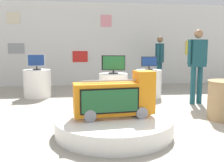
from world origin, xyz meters
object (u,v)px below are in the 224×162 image
Objects in this scene: main_display_pedestal at (114,125)px; shopper_browsing_rear at (197,61)px; tv_on_left_rear at (113,64)px; display_pedestal_right_rear at (149,84)px; display_pedestal_center_rear at (37,83)px; novelty_firetruck_tv at (116,98)px; tv_on_center_rear at (36,61)px; display_pedestal_left_rear at (113,90)px; tv_on_right_rear at (149,63)px; shopper_browsing_near_truck at (160,58)px.

shopper_browsing_rear is at bearing 39.58° from main_display_pedestal.
main_display_pedestal is at bearing -97.10° from tv_on_left_rear.
display_pedestal_center_rear is at bearing 172.31° from display_pedestal_right_rear.
tv_on_left_rear is at bearing 178.27° from shopper_browsing_rear.
display_pedestal_center_rear is at bearing 147.11° from tv_on_left_rear.
novelty_firetruck_tv is 2.86× the size of tv_on_center_rear.
display_pedestal_left_rear is (0.21, 1.88, -0.18)m from novelty_firetruck_tv.
main_display_pedestal is 4.36× the size of tv_on_right_rear.
tv_on_center_rear is (-1.89, 1.22, 0.00)m from tv_on_left_rear.
display_pedestal_right_rear is at bearing 64.48° from main_display_pedestal.
tv_on_left_rear is (0.00, -0.00, 0.59)m from display_pedestal_left_rear.
display_pedestal_left_rear is 1.41× the size of tv_on_left_rear.
shopper_browsing_near_truck is at bearing 52.23° from display_pedestal_left_rear.
main_display_pedestal is 3.61m from tv_on_center_rear.
display_pedestal_left_rear is at bearing -127.77° from shopper_browsing_near_truck.
display_pedestal_center_rear is 1.77× the size of tv_on_right_rear.
novelty_firetruck_tv is at bearing -9.86° from main_display_pedestal.
display_pedestal_right_rear is 0.43× the size of shopper_browsing_rear.
tv_on_left_rear is at bearing 83.70° from novelty_firetruck_tv.
main_display_pedestal is 2.47× the size of display_pedestal_left_rear.
display_pedestal_center_rear is 2.98m from display_pedestal_right_rear.
tv_on_center_rear is 4.06m from shopper_browsing_rear.
tv_on_right_rear is at bearing -83.53° from display_pedestal_right_rear.
display_pedestal_center_rear is 0.59m from tv_on_center_rear.
main_display_pedestal is 0.43m from novelty_firetruck_tv.
display_pedestal_right_rear is at bearing 38.04° from tv_on_left_rear.
display_pedestal_left_rear reaches higher than main_display_pedestal.
display_pedestal_left_rear is 1.77× the size of tv_on_right_rear.
display_pedestal_left_rear is 1.45m from tv_on_right_rear.
tv_on_left_rear is 1.46m from display_pedestal_right_rear.
novelty_firetruck_tv is 2.99m from display_pedestal_right_rear.
shopper_browsing_rear reaches higher than tv_on_left_rear.
tv_on_right_rear reaches higher than display_pedestal_left_rear.
display_pedestal_center_rear reaches higher than main_display_pedestal.
tv_on_center_rear is at bearing 118.53° from novelty_firetruck_tv.
main_display_pedestal is 3.52m from display_pedestal_center_rear.
tv_on_left_rear is at bearing -141.96° from display_pedestal_right_rear.
tv_on_center_rear is (-1.66, 3.10, 0.83)m from main_display_pedestal.
display_pedestal_right_rear is 0.56m from tv_on_right_rear.
novelty_firetruck_tv is 1.71× the size of display_pedestal_right_rear.
tv_on_right_rear is at bearing 37.89° from tv_on_left_rear.
display_pedestal_left_rear is 1.68× the size of tv_on_center_rear.
novelty_firetruck_tv is at bearing -115.61° from shopper_browsing_near_truck.
display_pedestal_left_rear is 2.25m from display_pedestal_center_rear.
display_pedestal_left_rear is 2.07m from shopper_browsing_rear.
tv_on_center_rear is at bearing -102.17° from display_pedestal_center_rear.
novelty_firetruck_tv is at bearing -96.30° from tv_on_left_rear.
shopper_browsing_rear is (3.86, -1.28, 0.06)m from tv_on_center_rear.
shopper_browsing_rear reaches higher than shopper_browsing_near_truck.
shopper_browsing_rear is at bearing -1.73° from tv_on_left_rear.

